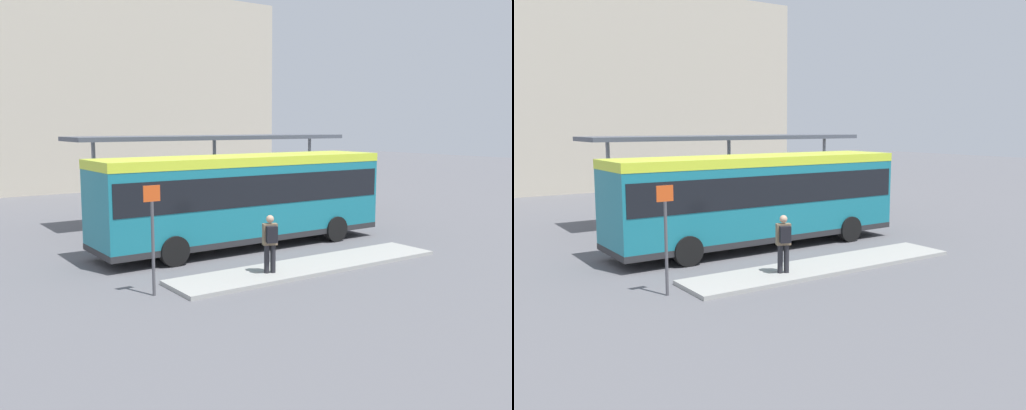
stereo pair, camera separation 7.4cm
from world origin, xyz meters
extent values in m
plane|color=#5B5B60|center=(0.00, 0.00, 0.00)|extent=(120.00, 120.00, 0.00)
cube|color=#9E9E99|center=(-0.02, -3.73, 0.06)|extent=(9.04, 1.80, 0.12)
cube|color=#197284|center=(0.00, 0.00, 1.79)|extent=(10.67, 2.52, 2.87)
cube|color=#C6DB33|center=(0.00, 0.00, 3.07)|extent=(10.69, 2.54, 0.30)
cube|color=black|center=(0.00, 0.00, 2.13)|extent=(10.45, 2.55, 1.01)
cube|color=black|center=(5.30, 0.04, 2.13)|extent=(0.10, 2.25, 1.11)
cube|color=#28282B|center=(0.00, 0.00, 0.45)|extent=(10.68, 2.53, 0.20)
cylinder|color=black|center=(3.29, 1.20, 0.47)|extent=(0.95, 0.29, 0.94)
cylinder|color=black|center=(3.31, -1.15, 0.47)|extent=(0.95, 0.29, 0.94)
cylinder|color=black|center=(-3.31, 1.15, 0.47)|extent=(0.95, 0.29, 0.94)
cylinder|color=black|center=(-3.29, -1.20, 0.47)|extent=(0.95, 0.29, 0.94)
cylinder|color=#232328|center=(-1.69, -3.81, 0.52)|extent=(0.15, 0.15, 0.81)
cylinder|color=#232328|center=(-1.52, -3.87, 0.52)|extent=(0.15, 0.15, 0.81)
cube|color=#7A664C|center=(-1.60, -3.84, 1.23)|extent=(0.46, 0.35, 0.61)
cube|color=black|center=(-1.68, -4.03, 1.26)|extent=(0.35, 0.29, 0.46)
sphere|color=tan|center=(-1.60, -3.84, 1.67)|extent=(0.22, 0.22, 0.22)
torus|color=black|center=(9.43, 4.68, 0.34)|extent=(0.08, 0.69, 0.69)
torus|color=black|center=(9.47, 3.74, 0.34)|extent=(0.08, 0.69, 0.69)
cylinder|color=silver|center=(9.45, 4.21, 0.57)|extent=(0.07, 0.73, 0.04)
cylinder|color=silver|center=(9.45, 4.04, 0.51)|extent=(0.04, 0.04, 0.34)
cube|color=black|center=(9.45, 4.04, 0.68)|extent=(0.08, 0.18, 0.04)
cylinder|color=silver|center=(9.43, 4.59, 0.65)|extent=(0.48, 0.05, 0.03)
torus|color=black|center=(9.30, 4.45, 0.37)|extent=(0.16, 0.76, 0.76)
torus|color=black|center=(9.15, 5.47, 0.37)|extent=(0.16, 0.76, 0.76)
cylinder|color=#2847AD|center=(9.22, 4.96, 0.62)|extent=(0.15, 0.80, 0.04)
cylinder|color=#2847AD|center=(9.19, 5.14, 0.56)|extent=(0.04, 0.04, 0.37)
cube|color=black|center=(9.19, 5.14, 0.75)|extent=(0.10, 0.19, 0.04)
cylinder|color=#2847AD|center=(9.28, 4.55, 0.71)|extent=(0.48, 0.10, 0.03)
torus|color=black|center=(9.48, 5.19, 0.37)|extent=(0.13, 0.75, 0.75)
torus|color=black|center=(9.37, 6.20, 0.37)|extent=(0.13, 0.75, 0.75)
cylinder|color=orange|center=(9.43, 5.70, 0.61)|extent=(0.13, 0.79, 0.04)
cylinder|color=orange|center=(9.40, 5.88, 0.55)|extent=(0.04, 0.04, 0.37)
cube|color=black|center=(9.40, 5.88, 0.74)|extent=(0.09, 0.19, 0.04)
cylinder|color=orange|center=(9.47, 5.30, 0.70)|extent=(0.48, 0.09, 0.03)
cube|color=#4C515B|center=(2.38, 6.12, 3.72)|extent=(13.26, 2.71, 0.18)
cylinder|color=gray|center=(-3.26, 6.12, 1.82)|extent=(0.16, 0.16, 3.63)
cylinder|color=gray|center=(8.01, 6.12, 1.82)|extent=(0.16, 0.16, 3.63)
cylinder|color=gray|center=(2.38, 6.12, 1.82)|extent=(0.16, 0.16, 3.63)
cylinder|color=#4C4C51|center=(-5.07, -3.66, 1.20)|extent=(0.08, 0.08, 2.40)
cube|color=#D84C19|center=(-5.07, -3.66, 2.60)|extent=(0.44, 0.03, 0.40)
cube|color=#BCB29E|center=(2.31, 26.84, 6.60)|extent=(26.01, 14.55, 13.21)
camera|label=1|loc=(-10.77, -16.64, 4.26)|focal=40.00mm
camera|label=2|loc=(-10.71, -16.68, 4.26)|focal=40.00mm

